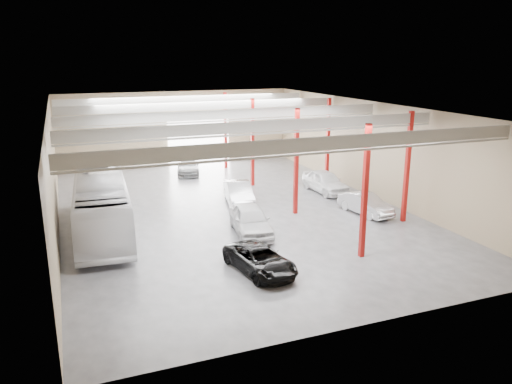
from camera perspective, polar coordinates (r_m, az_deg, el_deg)
depot_shell at (r=33.32m, az=-2.92°, el=6.27°), size 22.12×32.12×7.06m
coach_bus at (r=30.95m, az=-17.25°, el=-1.27°), size 3.63×12.60×3.47m
black_sedan at (r=24.45m, az=0.45°, el=-7.74°), size 2.83×4.82×1.26m
car_row_a at (r=29.41m, az=-0.61°, el=-3.22°), size 2.78×5.26×1.71m
car_row_b at (r=35.44m, az=-2.00°, el=-0.11°), size 2.49×4.96×1.56m
car_row_c at (r=44.96m, az=-7.77°, el=2.95°), size 2.94×4.99×1.36m
car_right_near at (r=33.92m, az=12.41°, el=-1.34°), size 2.03×4.35×1.38m
car_right_far at (r=38.82m, az=7.93°, el=1.19°), size 2.08×4.90×1.65m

